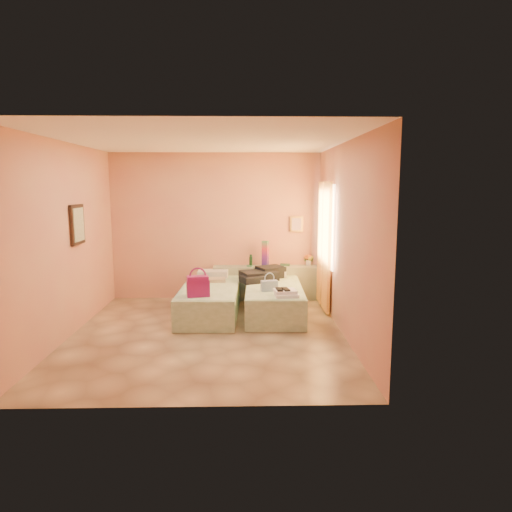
{
  "coord_description": "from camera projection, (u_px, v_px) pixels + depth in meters",
  "views": [
    {
      "loc": [
        0.56,
        -6.52,
        2.18
      ],
      "look_at": [
        0.74,
        0.85,
        1.04
      ],
      "focal_mm": 32.0,
      "sensor_mm": 36.0,
      "label": 1
    }
  ],
  "objects": [
    {
      "name": "small_dish",
      "position": [
        250.0,
        266.0,
        8.71
      ],
      "size": [
        0.16,
        0.16,
        0.03
      ],
      "primitive_type": "cylinder",
      "rotation": [
        0.0,
        0.0,
        -0.38
      ],
      "color": "#50936C",
      "rests_on": "headboard_ledge"
    },
    {
      "name": "blue_handbag",
      "position": [
        269.0,
        286.0,
        7.34
      ],
      "size": [
        0.28,
        0.17,
        0.17
      ],
      "primitive_type": "cube",
      "rotation": [
        0.0,
        0.0,
        0.22
      ],
      "color": "#4772AB",
      "rests_on": "bed_right"
    },
    {
      "name": "headboard_ledge",
      "position": [
        267.0,
        283.0,
        8.81
      ],
      "size": [
        2.05,
        0.3,
        0.65
      ],
      "primitive_type": "cube",
      "color": "gray",
      "rests_on": "ground"
    },
    {
      "name": "flower_vase",
      "position": [
        309.0,
        259.0,
        8.84
      ],
      "size": [
        0.23,
        0.23,
        0.25
      ],
      "primitive_type": "cube",
      "rotation": [
        0.0,
        0.0,
        -0.23
      ],
      "color": "silver",
      "rests_on": "headboard_ledge"
    },
    {
      "name": "ground",
      "position": [
        208.0,
        334.0,
        6.76
      ],
      "size": [
        4.5,
        4.5,
        0.0
      ],
      "primitive_type": "plane",
      "color": "tan",
      "rests_on": "ground"
    },
    {
      "name": "towel_stack",
      "position": [
        286.0,
        293.0,
        6.98
      ],
      "size": [
        0.37,
        0.33,
        0.1
      ],
      "primitive_type": "cube",
      "rotation": [
        0.0,
        0.0,
        0.08
      ],
      "color": "white",
      "rests_on": "bed_right"
    },
    {
      "name": "room_walls",
      "position": [
        222.0,
        211.0,
        7.05
      ],
      "size": [
        4.02,
        4.51,
        2.81
      ],
      "color": "tan",
      "rests_on": "ground"
    },
    {
      "name": "bed_left",
      "position": [
        210.0,
        301.0,
        7.74
      ],
      "size": [
        0.96,
        2.03,
        0.5
      ],
      "primitive_type": "cube",
      "rotation": [
        0.0,
        0.0,
        -0.03
      ],
      "color": "beige",
      "rests_on": "ground"
    },
    {
      "name": "sandal_pair",
      "position": [
        283.0,
        289.0,
        6.97
      ],
      "size": [
        0.18,
        0.23,
        0.02
      ],
      "primitive_type": "cube",
      "rotation": [
        0.0,
        0.0,
        0.09
      ],
      "color": "black",
      "rests_on": "towel_stack"
    },
    {
      "name": "rainbow_box",
      "position": [
        265.0,
        254.0,
        8.65
      ],
      "size": [
        0.14,
        0.14,
        0.5
      ],
      "primitive_type": "cube",
      "rotation": [
        0.0,
        0.0,
        -0.36
      ],
      "color": "#95125D",
      "rests_on": "headboard_ledge"
    },
    {
      "name": "clothes_pile",
      "position": [
        262.0,
        274.0,
        8.21
      ],
      "size": [
        0.88,
        0.88,
        0.2
      ],
      "primitive_type": "cube",
      "rotation": [
        0.0,
        0.0,
        0.38
      ],
      "color": "black",
      "rests_on": "bed_right"
    },
    {
      "name": "bed_right",
      "position": [
        274.0,
        300.0,
        7.78
      ],
      "size": [
        0.96,
        2.03,
        0.5
      ],
      "primitive_type": "cube",
      "rotation": [
        0.0,
        0.0,
        -0.03
      ],
      "color": "beige",
      "rests_on": "ground"
    },
    {
      "name": "magenta_handbag",
      "position": [
        198.0,
        286.0,
        6.98
      ],
      "size": [
        0.37,
        0.26,
        0.32
      ],
      "primitive_type": "cube",
      "rotation": [
        0.0,
        0.0,
        0.2
      ],
      "color": "#95125D",
      "rests_on": "bed_left"
    },
    {
      "name": "khaki_garment",
      "position": [
        216.0,
        280.0,
        8.08
      ],
      "size": [
        0.34,
        0.27,
        0.06
      ],
      "primitive_type": "cube",
      "rotation": [
        0.0,
        0.0,
        0.04
      ],
      "color": "#9D8865",
      "rests_on": "bed_left"
    },
    {
      "name": "water_bottle",
      "position": [
        251.0,
        261.0,
        8.71
      ],
      "size": [
        0.07,
        0.07,
        0.22
      ],
      "primitive_type": "cylinder",
      "rotation": [
        0.0,
        0.0,
        -0.14
      ],
      "color": "#163E27",
      "rests_on": "headboard_ledge"
    },
    {
      "name": "green_book",
      "position": [
        285.0,
        265.0,
        8.82
      ],
      "size": [
        0.2,
        0.16,
        0.03
      ],
      "primitive_type": "cube",
      "rotation": [
        0.0,
        0.0,
        -0.13
      ],
      "color": "#2A4F38",
      "rests_on": "headboard_ledge"
    }
  ]
}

